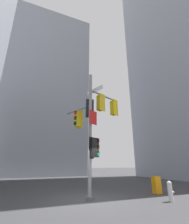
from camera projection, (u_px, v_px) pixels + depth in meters
ground at (89, 200)px, 7.76m from camera, size 120.00×120.00×0.00m
building_tower_right at (178, 22)px, 27.88m from camera, size 13.45×13.45×51.62m
building_mid_block at (44, 96)px, 31.71m from camera, size 14.13×14.13×29.61m
signal_pole_assembly at (94, 120)px, 9.54m from camera, size 3.30×2.66×7.10m
fire_hydrant at (170, 191)px, 7.62m from camera, size 0.33×0.23×0.92m
newspaper_box at (157, 185)px, 9.62m from camera, size 0.45×0.36×0.97m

